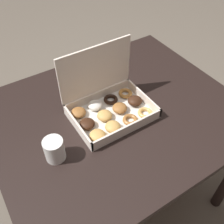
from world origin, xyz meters
TOP-DOWN VIEW (x-y plane):
  - ground_plane at (0.00, 0.00)m, footprint 8.00×8.00m
  - dining_table at (0.00, 0.00)m, footprint 1.05×0.86m
  - donut_box at (-0.03, 0.02)m, footprint 0.33×0.25m
  - coffee_mug at (-0.31, -0.08)m, footprint 0.07×0.07m

SIDE VIEW (x-z plane):
  - ground_plane at x=0.00m, z-range 0.00..0.00m
  - dining_table at x=0.00m, z-range 0.26..0.97m
  - coffee_mug at x=-0.31m, z-range 0.72..0.81m
  - donut_box at x=-0.03m, z-range 0.63..0.90m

